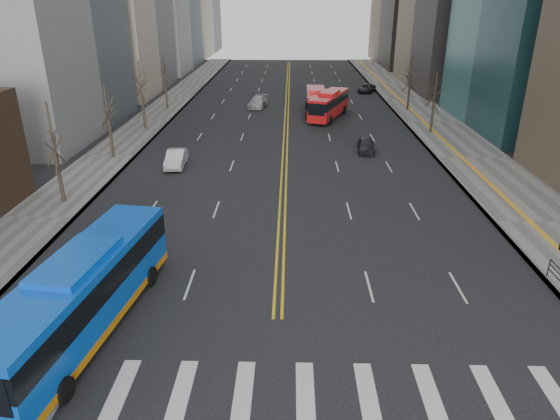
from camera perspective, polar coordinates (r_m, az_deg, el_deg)
ground at (r=20.00m, az=-0.69°, el=-20.72°), size 220.00×220.00×0.00m
sidewalk_right at (r=63.30m, az=17.01°, el=9.57°), size 7.00×130.00×0.15m
sidewalk_left at (r=63.32m, az=-14.61°, el=9.83°), size 5.00×130.00×0.15m
crosswalk at (r=20.00m, az=-0.69°, el=-20.71°), size 26.70×4.00×0.01m
centerline at (r=70.78m, az=0.81°, el=11.85°), size 0.55×100.00×0.01m
street_trees at (r=50.37m, az=-7.77°, el=12.66°), size 35.20×47.20×7.60m
blue_bus at (r=23.73m, az=-21.71°, el=-8.80°), size 4.40×13.16×3.74m
red_bus_near at (r=63.25m, az=5.62°, el=12.07°), size 5.74×10.44×3.27m
red_bus_far at (r=65.26m, az=4.13°, el=12.43°), size 2.73×10.12×3.22m
car_white at (r=45.32m, az=-11.79°, el=5.80°), size 1.75×4.47×1.45m
car_dark_mid at (r=49.45m, az=9.81°, el=7.33°), size 1.93×4.04×1.33m
car_silver at (r=69.45m, az=-2.56°, el=12.22°), size 2.78×5.26×1.45m
car_dark_far at (r=82.33m, az=9.87°, el=13.56°), size 3.59×4.89×1.24m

